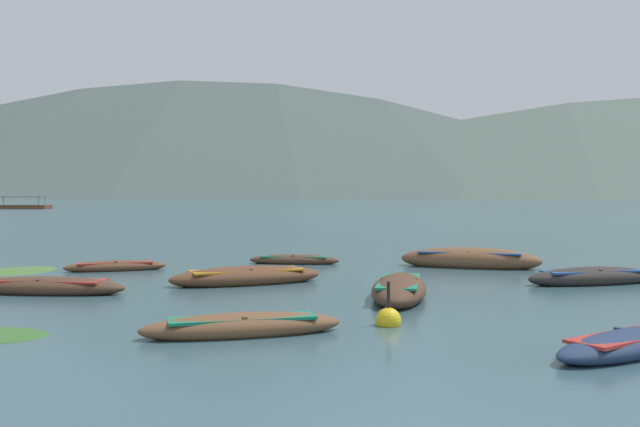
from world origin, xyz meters
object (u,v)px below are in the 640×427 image
rowboat_3 (242,326)px  rowboat_6 (247,277)px  rowboat_5 (294,260)px  rowboat_10 (45,287)px  rowboat_2 (470,260)px  rowboat_1 (592,277)px  ferry_1 (21,206)px  rowboat_8 (634,343)px  mooring_buoy (388,320)px  rowboat_0 (115,267)px  rowboat_4 (399,289)px

rowboat_3 → rowboat_6: (-0.94, 6.71, 0.04)m
rowboat_5 → rowboat_10: size_ratio=0.79×
rowboat_2 → rowboat_1: bearing=-58.7°
rowboat_2 → ferry_1: bearing=122.5°
rowboat_8 → mooring_buoy: size_ratio=3.61×
ferry_1 → rowboat_1: bearing=-57.6°
rowboat_0 → rowboat_10: bearing=-89.5°
rowboat_3 → rowboat_5: bearing=90.5°
rowboat_2 → rowboat_0: bearing=-172.6°
mooring_buoy → rowboat_5: bearing=103.1°
rowboat_3 → rowboat_6: rowboat_6 is taller
rowboat_6 → rowboat_1: bearing=2.3°
rowboat_6 → mooring_buoy: (3.46, -5.77, -0.09)m
rowboat_0 → ferry_1: bearing=117.5°
rowboat_4 → ferry_1: (-64.33, 112.50, 0.24)m
rowboat_4 → rowboat_6: size_ratio=0.96×
rowboat_0 → rowboat_3: 11.24m
rowboat_2 → rowboat_5: size_ratio=1.49×
rowboat_1 → ferry_1: 129.95m
rowboat_3 → rowboat_6: 6.77m
rowboat_2 → rowboat_10: rowboat_2 is taller
rowboat_1 → rowboat_10: size_ratio=0.98×
rowboat_1 → rowboat_6: (-9.27, -0.37, 0.01)m
rowboat_4 → rowboat_8: rowboat_4 is taller
rowboat_1 → rowboat_3: 10.93m
rowboat_5 → rowboat_10: 9.24m
rowboat_4 → mooring_buoy: 3.35m
rowboat_0 → rowboat_8: (11.67, -10.77, 0.01)m
ferry_1 → rowboat_2: bearing=-57.5°
rowboat_0 → ferry_1: size_ratio=0.29×
rowboat_4 → rowboat_8: 6.13m
rowboat_10 → mooring_buoy: bearing=-25.0°
rowboat_1 → rowboat_4: (-5.37, -2.82, 0.03)m
rowboat_2 → rowboat_10: size_ratio=1.17×
rowboat_3 → rowboat_1: bearing=40.3°
rowboat_3 → rowboat_4: rowboat_4 is taller
rowboat_0 → rowboat_3: bearing=-60.2°
rowboat_6 → rowboat_10: bearing=-156.5°
rowboat_0 → rowboat_6: size_ratio=0.74×
rowboat_4 → rowboat_5: rowboat_4 is taller
rowboat_10 → rowboat_5: bearing=53.9°
rowboat_0 → rowboat_4: size_ratio=0.77×
rowboat_2 → rowboat_3: (-5.80, -11.23, -0.11)m
rowboat_2 → mooring_buoy: size_ratio=5.11×
mooring_buoy → rowboat_8: bearing=-28.7°
rowboat_2 → rowboat_6: (-6.74, -4.53, -0.07)m
rowboat_5 → rowboat_8: 14.57m
rowboat_4 → mooring_buoy: size_ratio=4.40×
rowboat_2 → rowboat_6: size_ratio=1.11×
rowboat_2 → rowboat_8: (0.29, -12.25, -0.12)m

